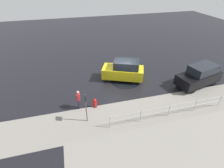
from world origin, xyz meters
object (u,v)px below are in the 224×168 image
(moving_hatchback, at_px, (124,70))
(parked_sedan, at_px, (200,76))
(sign_post, at_px, (86,104))
(fire_hydrant, at_px, (95,103))
(pedestrian, at_px, (78,98))

(moving_hatchback, xyz_separation_m, parked_sedan, (-6.44, 2.71, -0.03))
(moving_hatchback, height_order, parked_sedan, moving_hatchback)
(sign_post, bearing_deg, fire_hydrant, -120.63)
(parked_sedan, bearing_deg, pedestrian, 2.60)
(pedestrian, distance_m, sign_post, 1.75)
(parked_sedan, xyz_separation_m, sign_post, (10.73, 2.10, 0.58))
(parked_sedan, bearing_deg, moving_hatchback, -22.84)
(sign_post, bearing_deg, pedestrian, -76.31)
(moving_hatchback, bearing_deg, parked_sedan, 157.16)
(pedestrian, bearing_deg, fire_hydrant, 169.51)
(moving_hatchback, relative_size, pedestrian, 2.63)
(moving_hatchback, height_order, fire_hydrant, moving_hatchback)
(parked_sedan, height_order, fire_hydrant, parked_sedan)
(moving_hatchback, distance_m, sign_post, 6.47)
(moving_hatchback, distance_m, pedestrian, 5.68)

